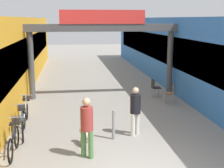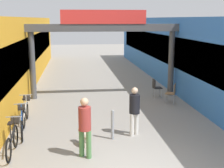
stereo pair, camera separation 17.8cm
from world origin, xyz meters
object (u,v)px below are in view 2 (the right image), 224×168
(dog_on_leash, at_px, (84,135))
(bicycle_silver_third, at_px, (26,111))
(cafe_chair_wood_nearer, at_px, (172,92))
(cafe_chair_black_farther, at_px, (156,86))
(bicycle_blue_second, at_px, (22,122))
(bicycle_black_nearest, at_px, (13,138))
(bollard_post_metal, at_px, (112,124))
(pedestrian_companion, at_px, (134,108))
(pedestrian_with_dog, at_px, (85,124))

(dog_on_leash, xyz_separation_m, bicycle_silver_third, (-2.05, 2.37, 0.12))
(cafe_chair_wood_nearer, distance_m, cafe_chair_black_farther, 1.27)
(dog_on_leash, xyz_separation_m, bicycle_blue_second, (-1.99, 1.11, 0.12))
(bicycle_black_nearest, relative_size, cafe_chair_wood_nearer, 1.90)
(bicycle_silver_third, height_order, cafe_chair_black_farther, bicycle_silver_third)
(bicycle_blue_second, relative_size, bollard_post_metal, 1.74)
(bicycle_black_nearest, height_order, bicycle_silver_third, same)
(bicycle_black_nearest, distance_m, bicycle_silver_third, 2.67)
(dog_on_leash, bearing_deg, pedestrian_companion, 20.82)
(dog_on_leash, relative_size, bicycle_black_nearest, 0.43)
(bicycle_black_nearest, distance_m, bicycle_blue_second, 1.42)
(dog_on_leash, xyz_separation_m, bollard_post_metal, (0.90, 0.36, 0.17))
(cafe_chair_wood_nearer, bearing_deg, bollard_post_metal, -129.42)
(bollard_post_metal, xyz_separation_m, cafe_chair_black_farther, (2.74, 5.05, 0.05))
(bicycle_black_nearest, distance_m, cafe_chair_wood_nearer, 7.59)
(bicycle_black_nearest, distance_m, cafe_chair_black_farther, 8.05)
(pedestrian_companion, relative_size, bicycle_black_nearest, 0.95)
(bicycle_silver_third, relative_size, cafe_chair_black_farther, 1.90)
(bicycle_black_nearest, bearing_deg, cafe_chair_black_farther, 45.32)
(dog_on_leash, distance_m, bicycle_black_nearest, 2.05)
(cafe_chair_wood_nearer, bearing_deg, bicycle_black_nearest, -143.36)
(pedestrian_with_dog, bearing_deg, bicycle_blue_second, 135.31)
(cafe_chair_black_farther, bearing_deg, dog_on_leash, -123.92)
(pedestrian_with_dog, bearing_deg, bicycle_silver_third, 122.46)
(bicycle_blue_second, height_order, cafe_chair_black_farther, bicycle_blue_second)
(bicycle_black_nearest, xyz_separation_m, bicycle_blue_second, (0.03, 1.42, 0.00))
(bollard_post_metal, relative_size, cafe_chair_black_farther, 1.09)
(bicycle_blue_second, bearing_deg, bollard_post_metal, -14.58)
(cafe_chair_wood_nearer, relative_size, cafe_chair_black_farther, 1.00)
(dog_on_leash, bearing_deg, bollard_post_metal, 21.97)
(bicycle_silver_third, distance_m, cafe_chair_black_farther, 6.46)
(bicycle_silver_third, xyz_separation_m, cafe_chair_wood_nearer, (6.12, 1.86, 0.10))
(pedestrian_with_dog, xyz_separation_m, dog_on_leash, (0.00, 0.85, -0.65))
(bicycle_black_nearest, height_order, bicycle_blue_second, same)
(bicycle_silver_third, distance_m, bollard_post_metal, 3.57)
(dog_on_leash, xyz_separation_m, cafe_chair_black_farther, (3.64, 5.42, 0.22))
(cafe_chair_wood_nearer, bearing_deg, bicycle_blue_second, -152.86)
(pedestrian_companion, bearing_deg, pedestrian_with_dog, -138.25)
(bicycle_blue_second, height_order, cafe_chair_wood_nearer, bicycle_blue_second)
(bicycle_black_nearest, relative_size, cafe_chair_black_farther, 1.90)
(bicycle_black_nearest, height_order, bollard_post_metal, bicycle_black_nearest)
(pedestrian_companion, bearing_deg, bicycle_blue_second, 172.36)
(pedestrian_with_dog, bearing_deg, cafe_chair_wood_nearer, 51.20)
(bollard_post_metal, relative_size, cafe_chair_wood_nearer, 1.09)
(cafe_chair_black_farther, bearing_deg, bicycle_silver_third, -151.80)
(dog_on_leash, relative_size, cafe_chair_black_farther, 0.82)
(pedestrian_companion, bearing_deg, bollard_post_metal, -160.59)
(pedestrian_companion, xyz_separation_m, bicycle_silver_third, (-3.70, 1.74, -0.47))
(bollard_post_metal, height_order, cafe_chair_black_farther, bollard_post_metal)
(dog_on_leash, relative_size, cafe_chair_wood_nearer, 0.82)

